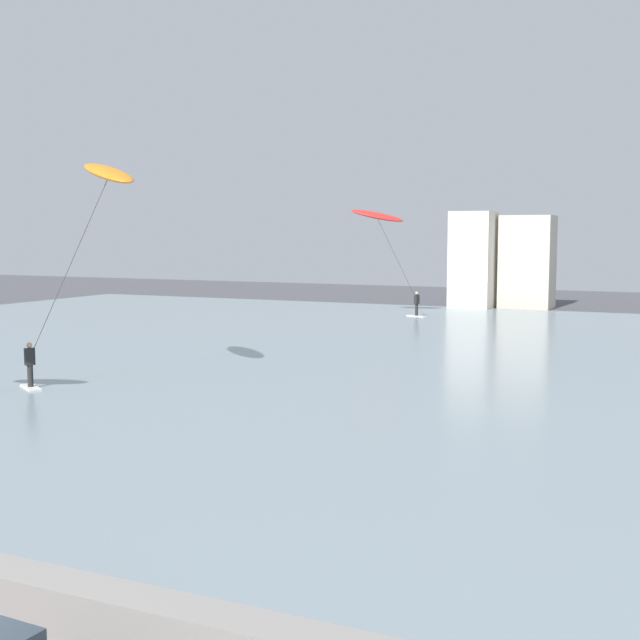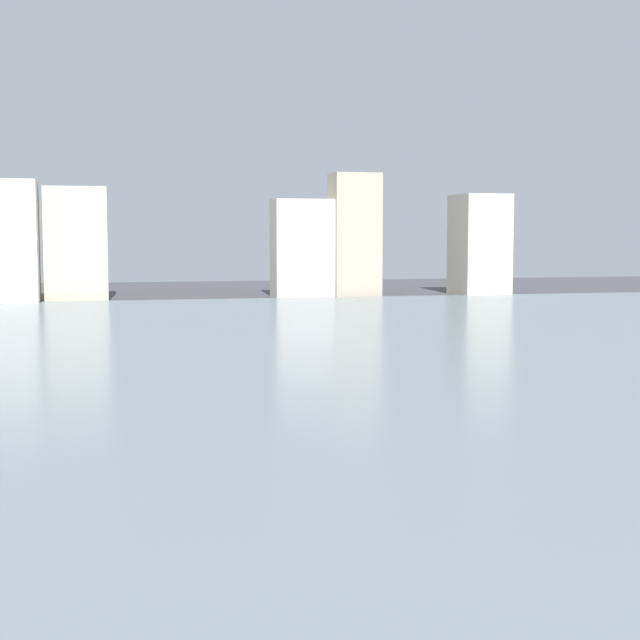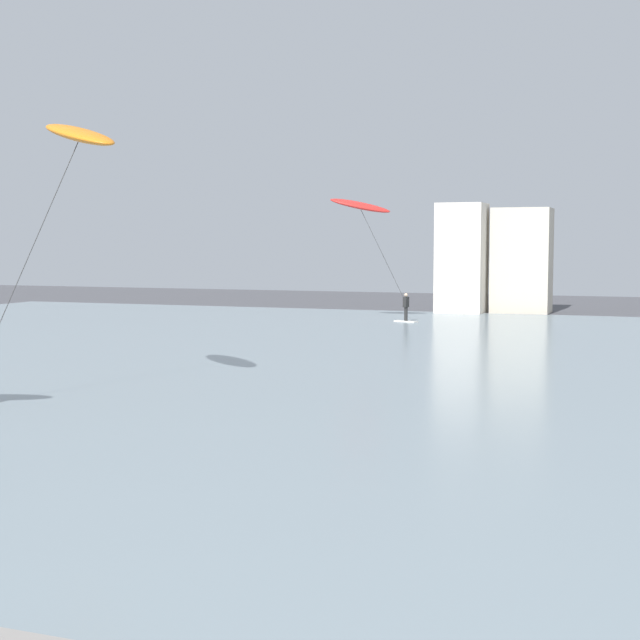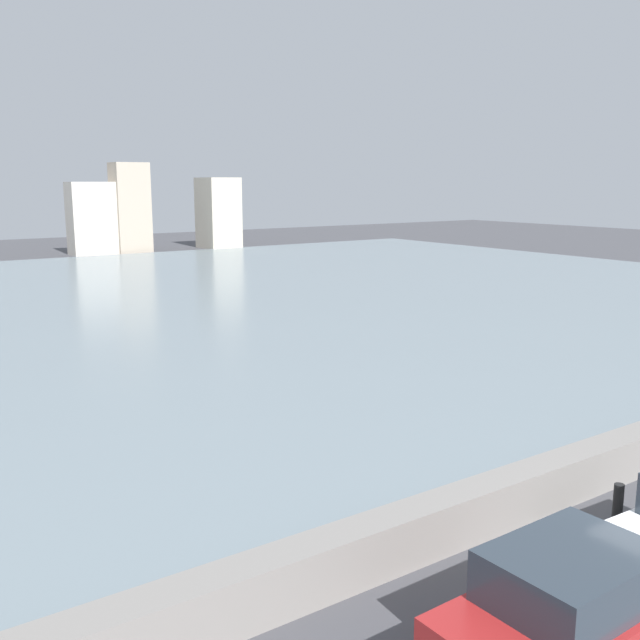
{
  "view_description": "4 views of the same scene",
  "coord_description": "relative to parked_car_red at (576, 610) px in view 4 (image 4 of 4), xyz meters",
  "views": [
    {
      "loc": [
        7.69,
        -4.99,
        5.59
      ],
      "look_at": [
        -2.01,
        15.87,
        3.22
      ],
      "focal_mm": 47.33,
      "sensor_mm": 36.0,
      "label": 1
    },
    {
      "loc": [
        -3.86,
        -1.94,
        4.06
      ],
      "look_at": [
        -1.07,
        9.72,
        2.98
      ],
      "focal_mm": 53.64,
      "sensor_mm": 36.0,
      "label": 2
    },
    {
      "loc": [
        3.41,
        -3.16,
        4.62
      ],
      "look_at": [
        -1.93,
        11.56,
        3.3
      ],
      "focal_mm": 51.68,
      "sensor_mm": 36.0,
      "label": 3
    },
    {
      "loc": [
        -10.37,
        -4.78,
        6.28
      ],
      "look_at": [
        1.21,
        11.82,
        2.38
      ],
      "focal_mm": 40.33,
      "sensor_mm": 36.0,
      "label": 4
    }
  ],
  "objects": [
    {
      "name": "water_bay",
      "position": [
        2.92,
        30.05,
        -0.83
      ],
      "size": [
        84.0,
        52.0,
        0.1
      ],
      "primitive_type": "cube",
      "color": "gray",
      "rests_on": "ground"
    },
    {
      "name": "bollard_post",
      "position": [
        3.74,
        1.8,
        -0.38
      ],
      "size": [
        0.18,
        0.18,
        1.01
      ],
      "primitive_type": "cylinder",
      "color": "black",
      "rests_on": "ground"
    },
    {
      "name": "seawall_barrier",
      "position": [
        2.92,
        3.35,
        -0.42
      ],
      "size": [
        60.0,
        0.7,
        0.92
      ],
      "primitive_type": "cube",
      "color": "gray",
      "rests_on": "ground"
    },
    {
      "name": "parked_car_red",
      "position": [
        0.0,
        0.0,
        0.0
      ],
      "size": [
        4.13,
        1.95,
        1.76
      ],
      "color": "#AD2323",
      "rests_on": "ground"
    },
    {
      "name": "far_shore_buildings",
      "position": [
        8.8,
        57.58,
        2.6
      ],
      "size": [
        32.78,
        5.17,
        7.95
      ],
      "color": "beige",
      "rests_on": "ground"
    }
  ]
}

